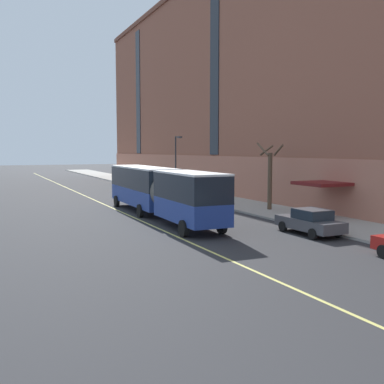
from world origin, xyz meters
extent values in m
plane|color=#303033|center=(0.00, 0.00, 0.00)|extent=(260.00, 260.00, 0.00)
cube|color=#ADA89E|center=(9.33, 3.00, 0.07)|extent=(5.45, 160.00, 0.15)
cube|color=#935642|center=(18.06, 0.00, 13.34)|extent=(12.00, 110.00, 26.67)
cube|color=#B67058|center=(11.99, 0.00, 2.20)|extent=(0.14, 110.00, 4.40)
cube|color=maroon|center=(10.46, -6.29, 2.60)|extent=(3.20, 3.40, 0.24)
cube|color=#1E232B|center=(12.01, 13.75, 14.67)|extent=(0.10, 2.00, 20.27)
cube|color=#1E232B|center=(12.01, 41.25, 14.67)|extent=(0.10, 2.00, 20.27)
cube|color=navy|center=(-0.25, 3.13, 1.28)|extent=(2.69, 10.79, 1.33)
cube|color=black|center=(-0.25, 3.13, 2.76)|extent=(2.70, 10.79, 1.62)
cube|color=white|center=(-0.25, 3.13, 3.63)|extent=(2.71, 10.79, 0.12)
cube|color=#19232D|center=(-0.16, 8.53, 2.60)|extent=(2.30, 0.12, 1.22)
cube|color=orange|center=(-0.16, 8.54, 3.39)|extent=(1.75, 0.09, 0.28)
cube|color=black|center=(-0.16, 8.55, 0.72)|extent=(2.46, 0.16, 0.24)
cube|color=white|center=(-1.04, 8.56, 0.97)|extent=(0.28, 0.06, 0.18)
cube|color=white|center=(0.72, 8.53, 0.97)|extent=(0.28, 0.06, 0.18)
cylinder|color=#595651|center=(-0.36, -2.75, 2.10)|extent=(2.40, 1.04, 2.38)
cube|color=navy|center=(-0.42, -6.63, 1.28)|extent=(2.62, 6.80, 1.33)
cube|color=black|center=(-0.42, -6.63, 2.76)|extent=(2.63, 6.81, 1.62)
cube|color=white|center=(-0.42, -6.63, 3.63)|extent=(2.65, 6.81, 0.12)
cylinder|color=black|center=(-1.44, 6.91, 0.50)|extent=(0.32, 1.01, 1.00)
cylinder|color=black|center=(1.06, 6.86, 0.50)|extent=(0.32, 1.01, 1.00)
cylinder|color=black|center=(-1.56, -0.08, 0.50)|extent=(0.32, 1.01, 1.00)
cylinder|color=black|center=(0.94, -0.12, 0.50)|extent=(0.32, 1.01, 1.00)
cylinder|color=black|center=(-1.71, -8.46, 0.50)|extent=(0.32, 1.01, 1.00)
cylinder|color=black|center=(0.80, -8.51, 0.50)|extent=(0.32, 1.01, 1.00)
cube|color=#4C4C51|center=(5.51, -10.88, 0.64)|extent=(1.86, 4.55, 0.64)
cube|color=#232D38|center=(5.51, -11.11, 1.24)|extent=(1.63, 2.05, 0.56)
cube|color=#4C4C51|center=(5.51, -11.11, 1.54)|extent=(1.59, 1.96, 0.04)
cylinder|color=black|center=(4.62, -9.47, 0.32)|extent=(0.22, 0.64, 0.64)
cylinder|color=black|center=(6.42, -9.48, 0.32)|extent=(0.22, 0.64, 0.64)
cylinder|color=black|center=(4.60, -12.29, 0.32)|extent=(0.22, 0.64, 0.64)
cylinder|color=black|center=(6.40, -12.30, 0.32)|extent=(0.22, 0.64, 0.64)
cylinder|color=black|center=(4.67, -17.18, 0.32)|extent=(0.23, 0.64, 0.64)
cube|color=#23603D|center=(5.30, 28.17, 0.64)|extent=(1.81, 4.38, 0.64)
cube|color=#232D38|center=(5.31, 27.95, 1.24)|extent=(1.56, 1.98, 0.56)
cube|color=#23603D|center=(5.31, 27.95, 1.54)|extent=(1.52, 1.90, 0.04)
cylinder|color=black|center=(4.43, 29.50, 0.32)|extent=(0.23, 0.64, 0.64)
cylinder|color=black|center=(6.13, 29.53, 0.32)|extent=(0.23, 0.64, 0.64)
cylinder|color=black|center=(4.47, 26.80, 0.32)|extent=(0.23, 0.64, 0.64)
cylinder|color=black|center=(6.17, 26.83, 0.32)|extent=(0.23, 0.64, 0.64)
cube|color=#BCAD89|center=(5.28, 6.76, 0.64)|extent=(1.77, 4.66, 0.64)
cube|color=#232D38|center=(5.28, 6.53, 1.24)|extent=(1.55, 2.10, 0.56)
cube|color=#BCAD89|center=(5.28, 6.53, 1.54)|extent=(1.52, 2.01, 0.04)
cylinder|color=black|center=(4.42, 8.21, 0.32)|extent=(0.22, 0.64, 0.64)
cylinder|color=black|center=(6.14, 8.20, 0.32)|extent=(0.22, 0.64, 0.64)
cylinder|color=black|center=(4.41, 5.32, 0.32)|extent=(0.22, 0.64, 0.64)
cylinder|color=black|center=(6.13, 5.31, 0.32)|extent=(0.22, 0.64, 0.64)
cylinder|color=brown|center=(9.35, -1.20, 2.50)|extent=(0.36, 0.36, 4.69)
cylinder|color=brown|center=(10.08, -1.32, 5.05)|extent=(0.41, 1.56, 0.96)
cylinder|color=brown|center=(9.39, -0.61, 5.03)|extent=(1.29, 0.23, 0.91)
cylinder|color=brown|center=(8.60, -1.20, 5.13)|extent=(0.17, 1.60, 1.11)
cylinder|color=#2D2D30|center=(7.21, 13.76, 3.38)|extent=(0.16, 0.16, 6.45)
cylinder|color=#2D2D30|center=(7.21, 13.21, 6.50)|extent=(0.10, 1.10, 0.10)
cube|color=#3D3D3F|center=(7.21, 12.66, 6.45)|extent=(0.36, 0.60, 0.20)
cylinder|color=red|center=(7.11, 7.84, 0.43)|extent=(0.24, 0.24, 0.55)
sphere|color=silver|center=(7.11, 7.84, 0.77)|extent=(0.20, 0.20, 0.20)
cylinder|color=silver|center=(6.95, 7.84, 0.48)|extent=(0.10, 0.09, 0.09)
cylinder|color=silver|center=(7.27, 7.84, 0.48)|extent=(0.10, 0.09, 0.09)
cube|color=#E0D66B|center=(-2.02, 3.00, 0.00)|extent=(0.16, 140.00, 0.01)
camera|label=1|loc=(-12.18, -32.08, 5.05)|focal=42.00mm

